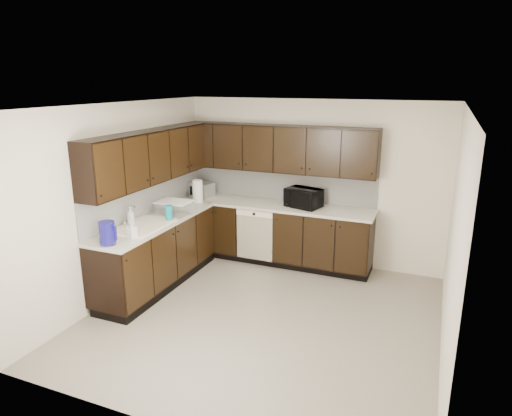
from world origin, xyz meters
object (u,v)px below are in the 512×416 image
Objects in this scene: microwave at (303,198)px; storage_bin at (175,208)px; toaster_oven at (202,189)px; sink at (142,231)px; blue_pitcher at (107,233)px.

microwave is 1.12× the size of storage_bin.
microwave is at bearing 33.01° from storage_bin.
toaster_oven is at bearing -164.24° from microwave.
microwave is (1.64, 1.71, 0.20)m from sink.
microwave is 1.71m from toaster_oven.
storage_bin is 1.37m from blue_pitcher.
sink is 2.32× the size of toaster_oven.
storage_bin is 1.64× the size of blue_pitcher.
sink is at bearing 113.39° from blue_pitcher.
toaster_oven is 1.05m from storage_bin.
storage_bin is at bearing -68.28° from toaster_oven.
blue_pitcher is (0.10, -2.41, 0.03)m from toaster_oven.
sink is 1.82× the size of storage_bin.
toaster_oven is at bearing 92.30° from sink.
microwave reaches higher than storage_bin.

